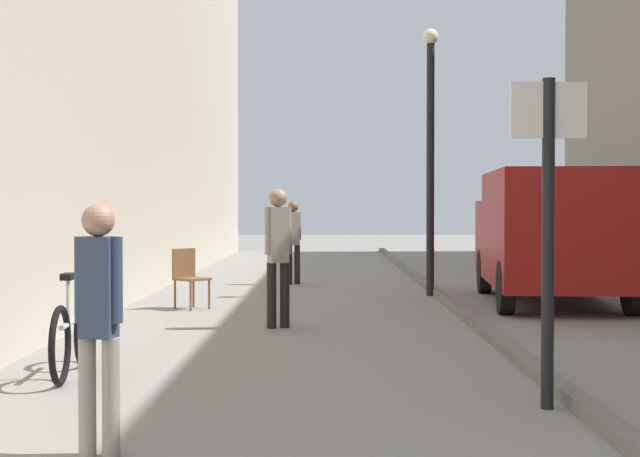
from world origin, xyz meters
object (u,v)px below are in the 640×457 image
object	(u,v)px
pedestrian_main_foreground	(293,236)
pedestrian_mid_block	(278,248)
pedestrian_far_crossing	(99,311)
lamp_post	(430,143)
delivery_van	(551,232)
bicycle_leaning	(72,335)
street_sign_post	(548,213)
cafe_chair_near_window	(188,274)

from	to	relation	value
pedestrian_main_foreground	pedestrian_mid_block	distance (m)	7.07
pedestrian_far_crossing	lamp_post	world-z (taller)	lamp_post
delivery_van	bicycle_leaning	world-z (taller)	delivery_van
delivery_van	pedestrian_mid_block	bearing A→B (deg)	-139.22
pedestrian_far_crossing	street_sign_post	distance (m)	3.56
street_sign_post	pedestrian_main_foreground	bearing A→B (deg)	-80.59
bicycle_leaning	cafe_chair_near_window	xyz separation A→B (m)	(0.24, 5.91, 0.17)
cafe_chair_near_window	street_sign_post	bearing A→B (deg)	69.72
pedestrian_main_foreground	delivery_van	xyz separation A→B (m)	(4.38, -3.87, 0.19)
pedestrian_far_crossing	lamp_post	distance (m)	11.59
pedestrian_main_foreground	pedestrian_mid_block	bearing A→B (deg)	-110.11
cafe_chair_near_window	pedestrian_mid_block	bearing A→B (deg)	74.64
delivery_van	cafe_chair_near_window	world-z (taller)	delivery_van
lamp_post	bicycle_leaning	world-z (taller)	lamp_post
pedestrian_far_crossing	street_sign_post	size ratio (longest dim) A/B	0.62
delivery_van	lamp_post	xyz separation A→B (m)	(-1.84, 1.32, 1.55)
pedestrian_far_crossing	bicycle_leaning	xyz separation A→B (m)	(-0.94, 2.88, -0.55)
pedestrian_main_foreground	pedestrian_mid_block	xyz separation A→B (m)	(0.05, -7.07, 0.07)
street_sign_post	lamp_post	distance (m)	9.59
street_sign_post	delivery_van	bearing A→B (deg)	-105.39
pedestrian_mid_block	bicycle_leaning	xyz separation A→B (m)	(-1.76, -3.55, -0.67)
pedestrian_mid_block	delivery_van	size ratio (longest dim) A/B	0.35
delivery_van	street_sign_post	distance (m)	8.43
pedestrian_mid_block	bicycle_leaning	size ratio (longest dim) A/B	1.03
pedestrian_far_crossing	street_sign_post	bearing A→B (deg)	34.38
cafe_chair_near_window	pedestrian_far_crossing	bearing A→B (deg)	46.35
pedestrian_main_foreground	street_sign_post	size ratio (longest dim) A/B	0.66
cafe_chair_near_window	lamp_post	bearing A→B (deg)	160.18
bicycle_leaning	lamp_post	bearing A→B (deg)	58.98
street_sign_post	cafe_chair_near_window	xyz separation A→B (m)	(-3.90, 7.34, -1.00)
pedestrian_mid_block	lamp_post	distance (m)	5.43
street_sign_post	bicycle_leaning	world-z (taller)	street_sign_post
pedestrian_mid_block	cafe_chair_near_window	size ratio (longest dim) A/B	1.94
pedestrian_mid_block	street_sign_post	bearing A→B (deg)	-85.78
street_sign_post	pedestrian_far_crossing	bearing A→B (deg)	22.39
pedestrian_mid_block	pedestrian_far_crossing	xyz separation A→B (m)	(-0.82, -6.43, -0.12)
pedestrian_far_crossing	bicycle_leaning	world-z (taller)	pedestrian_far_crossing
delivery_van	lamp_post	distance (m)	2.75
lamp_post	delivery_van	bearing A→B (deg)	-35.63
pedestrian_main_foreground	pedestrian_far_crossing	size ratio (longest dim) A/B	1.06
delivery_van	street_sign_post	world-z (taller)	street_sign_post
pedestrian_mid_block	street_sign_post	distance (m)	5.55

